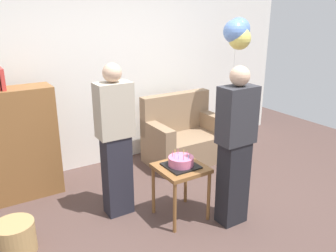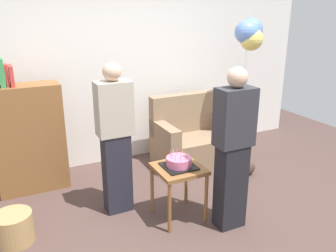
{
  "view_description": "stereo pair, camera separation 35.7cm",
  "coord_description": "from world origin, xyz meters",
  "px_view_note": "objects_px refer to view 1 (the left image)",
  "views": [
    {
      "loc": [
        -1.89,
        -2.47,
        2.12
      ],
      "look_at": [
        -0.04,
        0.49,
        0.95
      ],
      "focal_mm": 37.57,
      "sensor_mm": 36.0,
      "label": 1
    },
    {
      "loc": [
        -1.58,
        -2.64,
        2.12
      ],
      "look_at": [
        -0.04,
        0.49,
        0.95
      ],
      "focal_mm": 37.57,
      "sensor_mm": 36.0,
      "label": 2
    }
  ],
  "objects_px": {
    "handbag": "(239,165)",
    "balloon_bunch": "(238,33)",
    "couch": "(183,138)",
    "birthday_cake": "(181,162)",
    "wicker_basket": "(15,238)",
    "side_table": "(181,174)",
    "bookshelf": "(20,142)",
    "person_blowing_candles": "(116,141)",
    "person_holding_cake": "(235,147)"
  },
  "relations": [
    {
      "from": "wicker_basket",
      "to": "handbag",
      "type": "bearing_deg",
      "value": 3.16
    },
    {
      "from": "side_table",
      "to": "person_blowing_candles",
      "type": "bearing_deg",
      "value": 140.75
    },
    {
      "from": "couch",
      "to": "wicker_basket",
      "type": "distance_m",
      "value": 2.63
    },
    {
      "from": "wicker_basket",
      "to": "handbag",
      "type": "relative_size",
      "value": 1.29
    },
    {
      "from": "wicker_basket",
      "to": "balloon_bunch",
      "type": "bearing_deg",
      "value": 11.59
    },
    {
      "from": "person_blowing_candles",
      "to": "person_holding_cake",
      "type": "height_order",
      "value": "same"
    },
    {
      "from": "handbag",
      "to": "bookshelf",
      "type": "bearing_deg",
      "value": 160.92
    },
    {
      "from": "bookshelf",
      "to": "wicker_basket",
      "type": "bearing_deg",
      "value": -105.66
    },
    {
      "from": "balloon_bunch",
      "to": "couch",
      "type": "bearing_deg",
      "value": 159.95
    },
    {
      "from": "wicker_basket",
      "to": "couch",
      "type": "bearing_deg",
      "value": 20.09
    },
    {
      "from": "bookshelf",
      "to": "birthday_cake",
      "type": "height_order",
      "value": "bookshelf"
    },
    {
      "from": "birthday_cake",
      "to": "wicker_basket",
      "type": "xyz_separation_m",
      "value": [
        -1.6,
        0.31,
        -0.48
      ]
    },
    {
      "from": "side_table",
      "to": "birthday_cake",
      "type": "distance_m",
      "value": 0.14
    },
    {
      "from": "birthday_cake",
      "to": "balloon_bunch",
      "type": "relative_size",
      "value": 0.16
    },
    {
      "from": "side_table",
      "to": "handbag",
      "type": "distance_m",
      "value": 1.4
    },
    {
      "from": "person_holding_cake",
      "to": "balloon_bunch",
      "type": "bearing_deg",
      "value": -110.78
    },
    {
      "from": "bookshelf",
      "to": "side_table",
      "type": "bearing_deg",
      "value": -46.04
    },
    {
      "from": "side_table",
      "to": "balloon_bunch",
      "type": "distance_m",
      "value": 2.25
    },
    {
      "from": "handbag",
      "to": "balloon_bunch",
      "type": "xyz_separation_m",
      "value": [
        0.29,
        0.49,
        1.71
      ]
    },
    {
      "from": "couch",
      "to": "birthday_cake",
      "type": "height_order",
      "value": "couch"
    },
    {
      "from": "wicker_basket",
      "to": "balloon_bunch",
      "type": "xyz_separation_m",
      "value": [
        3.15,
        0.65,
        1.66
      ]
    },
    {
      "from": "wicker_basket",
      "to": "handbag",
      "type": "height_order",
      "value": "wicker_basket"
    },
    {
      "from": "bookshelf",
      "to": "person_blowing_candles",
      "type": "relative_size",
      "value": 0.99
    },
    {
      "from": "handbag",
      "to": "balloon_bunch",
      "type": "height_order",
      "value": "balloon_bunch"
    },
    {
      "from": "bookshelf",
      "to": "handbag",
      "type": "distance_m",
      "value": 2.78
    },
    {
      "from": "couch",
      "to": "handbag",
      "type": "distance_m",
      "value": 0.88
    },
    {
      "from": "couch",
      "to": "side_table",
      "type": "relative_size",
      "value": 1.89
    },
    {
      "from": "birthday_cake",
      "to": "wicker_basket",
      "type": "height_order",
      "value": "birthday_cake"
    },
    {
      "from": "person_blowing_candles",
      "to": "wicker_basket",
      "type": "relative_size",
      "value": 4.53
    },
    {
      "from": "handbag",
      "to": "person_holding_cake",
      "type": "bearing_deg",
      "value": -136.61
    },
    {
      "from": "bookshelf",
      "to": "side_table",
      "type": "height_order",
      "value": "bookshelf"
    },
    {
      "from": "bookshelf",
      "to": "side_table",
      "type": "relative_size",
      "value": 2.76
    },
    {
      "from": "couch",
      "to": "person_blowing_candles",
      "type": "relative_size",
      "value": 0.67
    },
    {
      "from": "side_table",
      "to": "wicker_basket",
      "type": "bearing_deg",
      "value": 169.15
    },
    {
      "from": "birthday_cake",
      "to": "handbag",
      "type": "height_order",
      "value": "birthday_cake"
    },
    {
      "from": "balloon_bunch",
      "to": "wicker_basket",
      "type": "bearing_deg",
      "value": -168.41
    },
    {
      "from": "person_holding_cake",
      "to": "handbag",
      "type": "distance_m",
      "value": 1.4
    },
    {
      "from": "person_blowing_candles",
      "to": "handbag",
      "type": "relative_size",
      "value": 5.82
    },
    {
      "from": "couch",
      "to": "balloon_bunch",
      "type": "distance_m",
      "value": 1.64
    },
    {
      "from": "side_table",
      "to": "person_holding_cake",
      "type": "distance_m",
      "value": 0.63
    },
    {
      "from": "birthday_cake",
      "to": "handbag",
      "type": "distance_m",
      "value": 1.45
    },
    {
      "from": "birthday_cake",
      "to": "wicker_basket",
      "type": "relative_size",
      "value": 0.89
    },
    {
      "from": "person_blowing_candles",
      "to": "person_holding_cake",
      "type": "distance_m",
      "value": 1.21
    },
    {
      "from": "person_blowing_candles",
      "to": "birthday_cake",
      "type": "bearing_deg",
      "value": -61.35
    },
    {
      "from": "handbag",
      "to": "balloon_bunch",
      "type": "distance_m",
      "value": 1.8
    },
    {
      "from": "bookshelf",
      "to": "birthday_cake",
      "type": "xyz_separation_m",
      "value": [
        1.31,
        -1.35,
        -0.04
      ]
    },
    {
      "from": "person_holding_cake",
      "to": "balloon_bunch",
      "type": "height_order",
      "value": "balloon_bunch"
    },
    {
      "from": "couch",
      "to": "birthday_cake",
      "type": "xyz_separation_m",
      "value": [
        -0.86,
        -1.21,
        0.29
      ]
    },
    {
      "from": "bookshelf",
      "to": "couch",
      "type": "bearing_deg",
      "value": -3.89
    },
    {
      "from": "bookshelf",
      "to": "wicker_basket",
      "type": "xyz_separation_m",
      "value": [
        -0.29,
        -1.05,
        -0.53
      ]
    }
  ]
}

